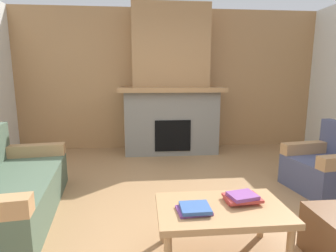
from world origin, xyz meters
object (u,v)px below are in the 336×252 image
Objects in this scene: fireplace at (171,90)px; armchair at (328,168)px; coffee_table at (221,213)px; couch at (4,190)px.

armchair is (1.79, -2.02, -0.87)m from fireplace.
fireplace reaches higher than coffee_table.
coffee_table is at bearing -22.21° from couch.
couch is 2.18m from coffee_table.
couch is at bearing 157.79° from coffee_table.
fireplace is 2.84m from armchair.
armchair is at bearing 5.09° from couch.
coffee_table is at bearing -88.61° from fireplace.
armchair is at bearing -48.58° from fireplace.
coffee_table is (-1.71, -1.15, 0.08)m from armchair.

